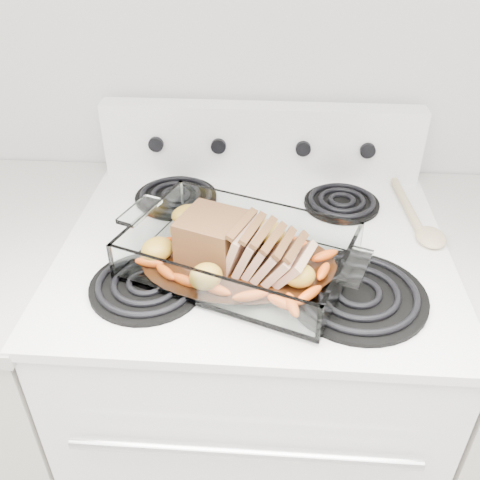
# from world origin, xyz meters

# --- Properties ---
(electric_range) EXTENTS (0.78, 0.70, 1.12)m
(electric_range) POSITION_xyz_m (0.00, 1.66, 0.48)
(electric_range) COLOR white
(electric_range) RESTS_ON ground
(counter_left) EXTENTS (0.58, 0.68, 0.93)m
(counter_left) POSITION_xyz_m (-0.67, 1.66, 0.47)
(counter_left) COLOR beige
(counter_left) RESTS_ON ground
(baking_dish) EXTENTS (0.40, 0.26, 0.08)m
(baking_dish) POSITION_xyz_m (-0.03, 1.56, 0.96)
(baking_dish) COLOR silver
(baking_dish) RESTS_ON electric_range
(pork_roast) EXTENTS (0.25, 0.11, 0.09)m
(pork_roast) POSITION_xyz_m (-0.04, 1.56, 0.99)
(pork_roast) COLOR brown
(pork_roast) RESTS_ON baking_dish
(roast_vegetables) EXTENTS (0.37, 0.20, 0.05)m
(roast_vegetables) POSITION_xyz_m (-0.03, 1.60, 0.97)
(roast_vegetables) COLOR #F0561B
(roast_vegetables) RESTS_ON baking_dish
(wooden_spoon) EXTENTS (0.07, 0.28, 0.02)m
(wooden_spoon) POSITION_xyz_m (0.35, 1.74, 0.94)
(wooden_spoon) COLOR #CCB287
(wooden_spoon) RESTS_ON electric_range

